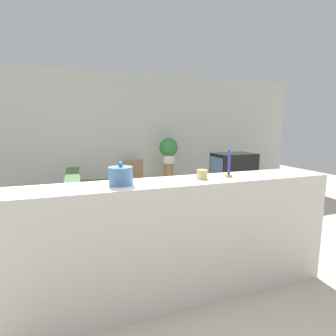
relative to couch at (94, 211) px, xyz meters
name	(u,v)px	position (x,y,z in m)	size (l,w,h in m)	color
ground_plane	(169,277)	(0.64, -1.53, -0.30)	(14.00, 14.00, 0.00)	beige
wall_back	(116,136)	(0.64, 1.90, 1.05)	(9.00, 0.06, 2.70)	silver
couch	(94,211)	(0.00, 0.00, 0.00)	(0.84, 1.81, 0.85)	#476B3D
tv_stand	(232,197)	(2.47, 0.12, -0.04)	(0.83, 0.54, 0.53)	#9E754C
television	(233,168)	(2.47, 0.12, 0.50)	(0.72, 0.51, 0.55)	black
wooden_chair	(135,179)	(0.91, 1.30, 0.18)	(0.44, 0.44, 0.86)	#9E754C
plant_stand	(169,181)	(1.62, 1.23, 0.09)	(0.20, 0.20, 0.79)	#9E754C
potted_plant	(169,149)	(1.62, 1.23, 0.78)	(0.39, 0.39, 0.53)	white
foreground_counter	(181,239)	(0.64, -1.84, 0.24)	(2.89, 0.44, 1.09)	silver
decorative_bowl	(121,176)	(0.12, -1.84, 0.86)	(0.19, 0.19, 0.19)	#4C7AAD
candle_jar	(202,174)	(0.84, -1.84, 0.83)	(0.10, 0.10, 0.08)	tan
candlestick	(229,168)	(1.12, -1.84, 0.87)	(0.07, 0.07, 0.25)	#B7933D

